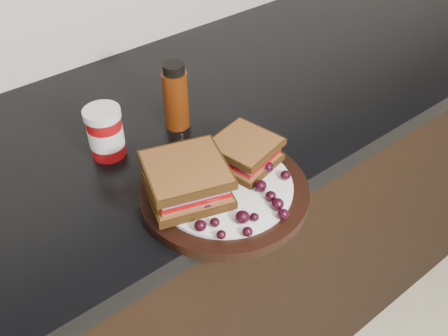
# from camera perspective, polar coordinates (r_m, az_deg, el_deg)

# --- Properties ---
(base_cabinets) EXTENTS (3.96, 0.58, 0.86)m
(base_cabinets) POSITION_cam_1_polar(r_m,az_deg,el_deg) (1.34, -3.65, -10.41)
(base_cabinets) COLOR black
(base_cabinets) RESTS_ON ground_plane
(countertop) EXTENTS (3.98, 0.60, 0.04)m
(countertop) POSITION_cam_1_polar(r_m,az_deg,el_deg) (1.03, -4.70, 5.40)
(countertop) COLOR black
(countertop) RESTS_ON base_cabinets
(plate) EXTENTS (0.28, 0.28, 0.02)m
(plate) POSITION_cam_1_polar(r_m,az_deg,el_deg) (0.82, 0.00, -2.68)
(plate) COLOR black
(plate) RESTS_ON countertop
(sandwich_left) EXTENTS (0.16, 0.16, 0.06)m
(sandwich_left) POSITION_cam_1_polar(r_m,az_deg,el_deg) (0.78, -4.30, -1.33)
(sandwich_left) COLOR brown
(sandwich_left) RESTS_ON plate
(sandwich_right) EXTENTS (0.12, 0.12, 0.05)m
(sandwich_right) POSITION_cam_1_polar(r_m,az_deg,el_deg) (0.84, 2.38, 1.85)
(sandwich_right) COLOR brown
(sandwich_right) RESTS_ON plate
(grape_0) EXTENTS (0.02, 0.02, 0.02)m
(grape_0) POSITION_cam_1_polar(r_m,az_deg,el_deg) (0.74, -2.72, -6.58)
(grape_0) COLOR black
(grape_0) RESTS_ON plate
(grape_1) EXTENTS (0.02, 0.02, 0.01)m
(grape_1) POSITION_cam_1_polar(r_m,az_deg,el_deg) (0.74, -1.06, -6.22)
(grape_1) COLOR black
(grape_1) RESTS_ON plate
(grape_2) EXTENTS (0.01, 0.01, 0.01)m
(grape_2) POSITION_cam_1_polar(r_m,az_deg,el_deg) (0.73, -0.32, -7.62)
(grape_2) COLOR black
(grape_2) RESTS_ON plate
(grape_3) EXTENTS (0.02, 0.02, 0.01)m
(grape_3) POSITION_cam_1_polar(r_m,az_deg,el_deg) (0.73, 2.70, -7.28)
(grape_3) COLOR black
(grape_3) RESTS_ON plate
(grape_4) EXTENTS (0.02, 0.02, 0.02)m
(grape_4) POSITION_cam_1_polar(r_m,az_deg,el_deg) (0.75, 2.13, -5.62)
(grape_4) COLOR black
(grape_4) RESTS_ON plate
(grape_5) EXTENTS (0.01, 0.01, 0.01)m
(grape_5) POSITION_cam_1_polar(r_m,az_deg,el_deg) (0.75, 3.49, -5.62)
(grape_5) COLOR black
(grape_5) RESTS_ON plate
(grape_6) EXTENTS (0.02, 0.02, 0.02)m
(grape_6) POSITION_cam_1_polar(r_m,az_deg,el_deg) (0.76, 6.80, -5.27)
(grape_6) COLOR black
(grape_6) RESTS_ON plate
(grape_7) EXTENTS (0.02, 0.02, 0.02)m
(grape_7) POSITION_cam_1_polar(r_m,az_deg,el_deg) (0.77, 6.14, -4.11)
(grape_7) COLOR black
(grape_7) RESTS_ON plate
(grape_8) EXTENTS (0.02, 0.02, 0.02)m
(grape_8) POSITION_cam_1_polar(r_m,az_deg,el_deg) (0.79, 5.37, -3.21)
(grape_8) COLOR black
(grape_8) RESTS_ON plate
(grape_9) EXTENTS (0.02, 0.02, 0.02)m
(grape_9) POSITION_cam_1_polar(r_m,az_deg,el_deg) (0.80, 4.19, -2.06)
(grape_9) COLOR black
(grape_9) RESTS_ON plate
(grape_10) EXTENTS (0.02, 0.02, 0.02)m
(grape_10) POSITION_cam_1_polar(r_m,az_deg,el_deg) (0.82, 7.03, -0.81)
(grape_10) COLOR black
(grape_10) RESTS_ON plate
(grape_11) EXTENTS (0.02, 0.02, 0.01)m
(grape_11) POSITION_cam_1_polar(r_m,az_deg,el_deg) (0.83, 4.48, -0.21)
(grape_11) COLOR black
(grape_11) RESTS_ON plate
(grape_12) EXTENTS (0.02, 0.02, 0.02)m
(grape_12) POSITION_cam_1_polar(r_m,az_deg,el_deg) (0.83, 5.04, 0.11)
(grape_12) COLOR black
(grape_12) RESTS_ON plate
(grape_13) EXTENTS (0.02, 0.02, 0.02)m
(grape_13) POSITION_cam_1_polar(r_m,az_deg,el_deg) (0.86, 3.83, 1.73)
(grape_13) COLOR black
(grape_13) RESTS_ON plate
(grape_14) EXTENTS (0.02, 0.02, 0.02)m
(grape_14) POSITION_cam_1_polar(r_m,az_deg,el_deg) (0.85, 2.09, 1.29)
(grape_14) COLOR black
(grape_14) RESTS_ON plate
(grape_15) EXTENTS (0.02, 0.02, 0.02)m
(grape_15) POSITION_cam_1_polar(r_m,az_deg,el_deg) (0.84, 0.24, 0.84)
(grape_15) COLOR black
(grape_15) RESTS_ON plate
(grape_16) EXTENTS (0.02, 0.02, 0.02)m
(grape_16) POSITION_cam_1_polar(r_m,az_deg,el_deg) (0.82, -5.07, -0.74)
(grape_16) COLOR black
(grape_16) RESTS_ON plate
(grape_17) EXTENTS (0.02, 0.02, 0.02)m
(grape_17) POSITION_cam_1_polar(r_m,az_deg,el_deg) (0.81, -4.93, -1.48)
(grape_17) COLOR black
(grape_17) RESTS_ON plate
(grape_18) EXTENTS (0.02, 0.02, 0.02)m
(grape_18) POSITION_cam_1_polar(r_m,az_deg,el_deg) (0.78, -5.07, -3.51)
(grape_18) COLOR black
(grape_18) RESTS_ON plate
(grape_19) EXTENTS (0.02, 0.02, 0.02)m
(grape_19) POSITION_cam_1_polar(r_m,az_deg,el_deg) (0.77, -5.83, -4.06)
(grape_19) COLOR black
(grape_19) RESTS_ON plate
(grape_20) EXTENTS (0.02, 0.02, 0.02)m
(grape_20) POSITION_cam_1_polar(r_m,az_deg,el_deg) (0.76, -1.96, -4.52)
(grape_20) COLOR black
(grape_20) RESTS_ON plate
(grape_21) EXTENTS (0.02, 0.02, 0.02)m
(grape_21) POSITION_cam_1_polar(r_m,az_deg,el_deg) (0.80, -3.18, -1.74)
(grape_21) COLOR black
(grape_21) RESTS_ON plate
(grape_22) EXTENTS (0.01, 0.01, 0.01)m
(grape_22) POSITION_cam_1_polar(r_m,az_deg,el_deg) (0.80, -4.00, -2.21)
(grape_22) COLOR black
(grape_22) RESTS_ON plate
(grape_23) EXTENTS (0.02, 0.02, 0.02)m
(grape_23) POSITION_cam_1_polar(r_m,az_deg,el_deg) (0.77, -6.13, -4.04)
(grape_23) COLOR black
(grape_23) RESTS_ON plate
(condiment_jar) EXTENTS (0.07, 0.07, 0.10)m
(condiment_jar) POSITION_cam_1_polar(r_m,az_deg,el_deg) (0.91, -13.40, 3.97)
(condiment_jar) COLOR maroon
(condiment_jar) RESTS_ON countertop
(oil_bottle) EXTENTS (0.06, 0.06, 0.13)m
(oil_bottle) POSITION_cam_1_polar(r_m,az_deg,el_deg) (0.95, -5.56, 8.20)
(oil_bottle) COLOR #4B1C07
(oil_bottle) RESTS_ON countertop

